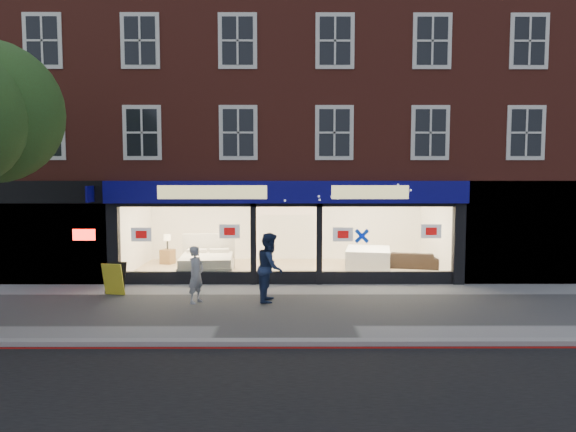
{
  "coord_description": "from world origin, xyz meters",
  "views": [
    {
      "loc": [
        -0.01,
        -13.17,
        3.47
      ],
      "look_at": [
        0.05,
        2.5,
        2.23
      ],
      "focal_mm": 32.0,
      "sensor_mm": 36.0,
      "label": 1
    }
  ],
  "objects_px": {
    "a_board": "(114,279)",
    "pedestrian_grey": "(196,275)",
    "mattress_stack": "(368,259)",
    "sofa": "(412,260)",
    "pedestrian_blue": "(270,267)",
    "display_bed": "(207,263)"
  },
  "relations": [
    {
      "from": "display_bed",
      "to": "sofa",
      "type": "height_order",
      "value": "display_bed"
    },
    {
      "from": "display_bed",
      "to": "a_board",
      "type": "xyz_separation_m",
      "value": [
        -2.26,
        -2.78,
        0.03
      ]
    },
    {
      "from": "sofa",
      "to": "pedestrian_blue",
      "type": "height_order",
      "value": "pedestrian_blue"
    },
    {
      "from": "sofa",
      "to": "pedestrian_blue",
      "type": "distance_m",
      "value": 6.86
    },
    {
      "from": "a_board",
      "to": "pedestrian_grey",
      "type": "distance_m",
      "value": 2.72
    },
    {
      "from": "display_bed",
      "to": "pedestrian_blue",
      "type": "distance_m",
      "value": 4.26
    },
    {
      "from": "pedestrian_grey",
      "to": "pedestrian_blue",
      "type": "bearing_deg",
      "value": -58.11
    },
    {
      "from": "sofa",
      "to": "pedestrian_blue",
      "type": "relative_size",
      "value": 1.04
    },
    {
      "from": "a_board",
      "to": "pedestrian_grey",
      "type": "xyz_separation_m",
      "value": [
        2.54,
        -0.92,
        0.3
      ]
    },
    {
      "from": "mattress_stack",
      "to": "sofa",
      "type": "relative_size",
      "value": 1.1
    },
    {
      "from": "display_bed",
      "to": "pedestrian_grey",
      "type": "relative_size",
      "value": 1.52
    },
    {
      "from": "mattress_stack",
      "to": "a_board",
      "type": "distance_m",
      "value": 8.67
    },
    {
      "from": "pedestrian_grey",
      "to": "mattress_stack",
      "type": "bearing_deg",
      "value": -23.21
    },
    {
      "from": "sofa",
      "to": "pedestrian_blue",
      "type": "xyz_separation_m",
      "value": [
        -5.05,
        -4.61,
        0.56
      ]
    },
    {
      "from": "display_bed",
      "to": "mattress_stack",
      "type": "xyz_separation_m",
      "value": [
        5.68,
        0.71,
        0.03
      ]
    },
    {
      "from": "pedestrian_blue",
      "to": "display_bed",
      "type": "bearing_deg",
      "value": 38.59
    },
    {
      "from": "mattress_stack",
      "to": "pedestrian_blue",
      "type": "bearing_deg",
      "value": -128.47
    },
    {
      "from": "a_board",
      "to": "pedestrian_grey",
      "type": "relative_size",
      "value": 0.62
    },
    {
      "from": "pedestrian_grey",
      "to": "pedestrian_blue",
      "type": "relative_size",
      "value": 0.82
    },
    {
      "from": "a_board",
      "to": "mattress_stack",
      "type": "bearing_deg",
      "value": 35.81
    },
    {
      "from": "a_board",
      "to": "pedestrian_blue",
      "type": "xyz_separation_m",
      "value": [
        4.55,
        -0.77,
        0.47
      ]
    },
    {
      "from": "sofa",
      "to": "a_board",
      "type": "relative_size",
      "value": 2.06
    }
  ]
}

